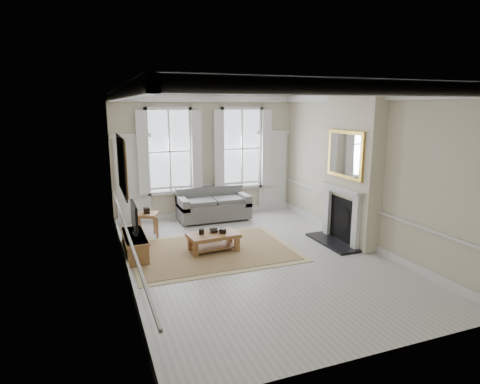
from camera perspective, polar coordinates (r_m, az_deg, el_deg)
name	(u,v)px	position (r m, az deg, el deg)	size (l,w,h in m)	color
floor	(256,258)	(8.48, 2.28, -9.34)	(7.20, 7.20, 0.00)	#B7B5AD
ceiling	(257,90)	(7.90, 2.49, 14.28)	(7.20, 7.20, 0.00)	white
back_wall	(206,157)	(11.38, -4.80, 5.01)	(5.20, 5.20, 0.00)	beige
left_wall	(122,187)	(7.40, -16.45, 0.71)	(7.20, 7.20, 0.00)	beige
right_wall	(364,170)	(9.34, 17.23, 2.95)	(7.20, 7.20, 0.00)	beige
window_left	(169,151)	(11.06, -10.00, 5.71)	(1.26, 0.20, 2.20)	#B2BCC6
window_right	(242,149)	(11.64, 0.25, 6.20)	(1.26, 0.20, 2.20)	#B2BCC6
door_left	(133,181)	(11.04, -14.97, 1.53)	(0.90, 0.08, 2.30)	silver
door_right	(272,172)	(12.14, 4.64, 2.84)	(0.90, 0.08, 2.30)	silver
painting	(122,165)	(7.64, -16.49, 3.72)	(0.05, 1.66, 1.06)	#BE8320
chimney_breast	(352,170)	(9.39, 15.64, 3.09)	(0.35, 1.70, 3.38)	beige
hearth	(332,242)	(9.55, 12.99, -6.99)	(0.55, 1.50, 0.05)	black
fireplace	(341,212)	(9.46, 14.20, -2.76)	(0.21, 1.45, 1.33)	silver
mirror	(345,154)	(9.22, 14.68, 5.18)	(0.06, 1.26, 1.06)	#BA8D33
sofa	(213,207)	(11.17, -3.86, -2.08)	(1.93, 0.94, 0.88)	#575755
side_table	(147,218)	(9.88, -13.10, -3.61)	(0.63, 0.63, 0.59)	brown
rug	(214,251)	(8.85, -3.79, -8.33)	(3.50, 2.60, 0.02)	#9D7751
coffee_table	(213,237)	(8.75, -3.81, -6.41)	(1.12, 0.71, 0.40)	brown
ceramic_pot_a	(201,232)	(8.68, -5.51, -5.64)	(0.11, 0.11, 0.11)	black
ceramic_pot_b	(223,231)	(8.72, -2.47, -5.54)	(0.15, 0.15, 0.11)	black
bowl	(214,231)	(8.82, -3.70, -5.53)	(0.23, 0.23, 0.06)	black
tv_stand	(135,245)	(8.78, -14.72, -7.37)	(0.42, 1.30, 0.46)	brown
tv	(134,217)	(8.60, -14.79, -3.41)	(0.08, 0.90, 0.68)	black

